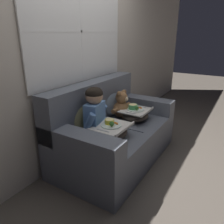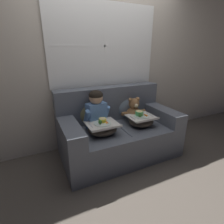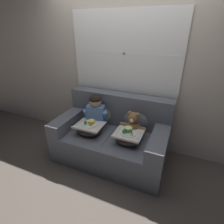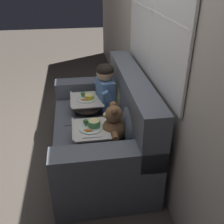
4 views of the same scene
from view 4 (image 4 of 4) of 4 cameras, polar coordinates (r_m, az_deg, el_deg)
ground_plane at (r=3.01m, az=-2.67°, el=-9.75°), size 14.00×14.00×0.00m
wall_back_with_window at (r=2.51m, az=9.50°, el=15.56°), size 8.00×0.08×2.60m
couch at (r=2.81m, az=-1.41°, el=-4.14°), size 1.65×0.92×0.97m
throw_pillow_behind_child at (r=2.95m, az=1.62°, el=4.29°), size 0.42×0.20×0.44m
throw_pillow_behind_teddy at (r=2.43m, az=4.08°, el=-1.73°), size 0.41×0.20×0.42m
child_figure at (r=2.89m, az=-1.48°, el=5.83°), size 0.40×0.22×0.54m
teddy_bear at (r=2.42m, az=0.25°, el=-2.88°), size 0.40×0.28×0.37m
lap_tray_child at (r=2.97m, az=-5.51°, el=1.69°), size 0.40×0.36×0.21m
lap_tray_teddy at (r=2.45m, az=-4.59°, el=-4.78°), size 0.38×0.34×0.22m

